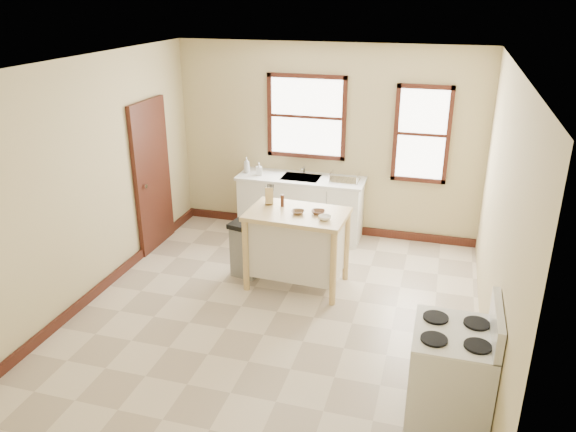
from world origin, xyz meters
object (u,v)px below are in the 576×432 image
Objects in this scene: soap_bottle_b at (259,169)px; kitchen_island at (297,249)px; trash_bin at (246,249)px; gas_stove at (452,364)px; pepper_grinder at (282,201)px; bowl_b at (318,212)px; dish_rack at (345,178)px; bowl_c at (325,218)px; knife_block at (269,196)px; soap_bottle_a at (247,165)px; bowl_a at (298,212)px.

soap_bottle_b is 1.80m from kitchen_island.
gas_stove is at bearing -26.61° from trash_bin.
pepper_grinder reaches higher than bowl_b.
dish_rack reaches higher than trash_bin.
knife_block is at bearing 157.98° from bowl_c.
bowl_b is at bearing 6.66° from kitchen_island.
soap_bottle_a is at bearing 131.34° from kitchen_island.
trash_bin is (-1.06, 0.21, -0.64)m from bowl_c.
soap_bottle_b reaches higher than bowl_c.
knife_block reaches higher than trash_bin.
trash_bin is at bearing -171.47° from pepper_grinder.
soap_bottle_a is 4.63m from gas_stove.
bowl_c is at bearing -25.17° from pepper_grinder.
gas_stove is (1.86, -1.98, 0.09)m from kitchen_island.
soap_bottle_b is at bearing 113.53° from trash_bin.
kitchen_island is 7.22× the size of bowl_b.
soap_bottle_a reaches higher than bowl_c.
gas_stove reaches higher than bowl_a.
dish_rack is at bearing -12.34° from soap_bottle_a.
soap_bottle_a is at bearing 133.65° from bowl_c.
bowl_a is 0.96m from trash_bin.
bowl_b reaches higher than trash_bin.
dish_rack is 0.57× the size of trash_bin.
knife_block reaches higher than gas_stove.
bowl_a reaches higher than kitchen_island.
trash_bin is at bearing -122.53° from dish_rack.
bowl_c is 2.41m from gas_stove.
bowl_b is at bearing -14.22° from pepper_grinder.
bowl_b is (0.66, -0.16, -0.08)m from knife_block.
gas_stove is (1.57, -3.48, -0.39)m from dish_rack.
kitchen_island is at bearing 159.07° from bowl_c.
pepper_grinder is at bearing -77.79° from soap_bottle_b.
bowl_c is (0.11, -0.16, 0.00)m from bowl_b.
knife_block reaches higher than pepper_grinder.
knife_block is at bearing -72.32° from soap_bottle_a.
knife_block is 0.78m from trash_bin.
soap_bottle_a is 0.21× the size of gas_stove.
trash_bin is at bearing 170.97° from bowl_a.
pepper_grinder is at bearing 20.62° from trash_bin.
bowl_b is 1.14m from trash_bin.
knife_block reaches higher than bowl_a.
soap_bottle_a is 1.48m from dish_rack.
pepper_grinder is 0.99× the size of bowl_c.
dish_rack is 0.36× the size of gas_stove.
gas_stove is (2.56, -2.05, 0.22)m from trash_bin.
dish_rack is at bearing 79.80° from bowl_a.
dish_rack is (1.48, 0.01, -0.07)m from soap_bottle_a.
dish_rack is 1.84m from trash_bin.
bowl_a is at bearing 133.60° from gas_stove.
bowl_b is 0.23× the size of trash_bin.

